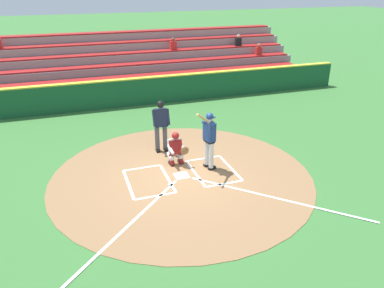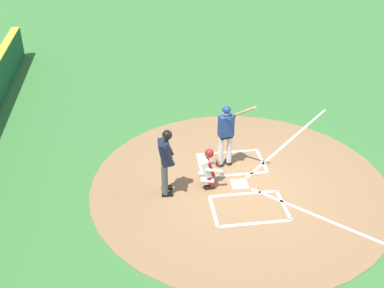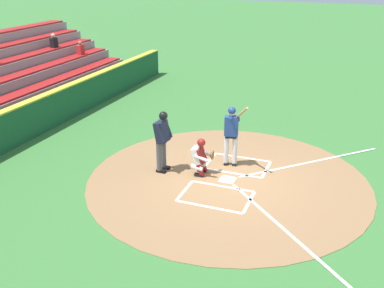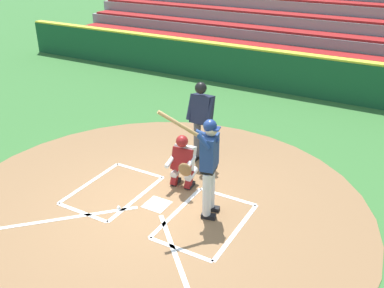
% 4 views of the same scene
% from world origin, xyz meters
% --- Properties ---
extents(ground_plane, '(120.00, 120.00, 0.00)m').
position_xyz_m(ground_plane, '(0.00, 0.00, 0.00)').
color(ground_plane, '#387033').
extents(dirt_circle, '(8.00, 8.00, 0.01)m').
position_xyz_m(dirt_circle, '(0.00, 0.00, 0.01)').
color(dirt_circle, olive).
rests_on(dirt_circle, ground).
extents(home_plate_and_chalk, '(7.93, 4.91, 0.01)m').
position_xyz_m(home_plate_and_chalk, '(0.00, 0.88, 0.01)').
color(home_plate_and_chalk, white).
rests_on(home_plate_and_chalk, dirt_circle).
extents(batter, '(0.85, 0.86, 2.13)m').
position_xyz_m(batter, '(-0.98, -0.21, 1.10)').
color(batter, silver).
rests_on(batter, ground).
extents(catcher, '(0.62, 0.61, 1.13)m').
position_xyz_m(catcher, '(-0.08, -0.85, 0.59)').
color(catcher, black).
rests_on(catcher, ground).
extents(plate_umpire, '(0.59, 0.43, 1.86)m').
position_xyz_m(plate_umpire, '(0.11, -1.98, 1.08)').
color(plate_umpire, '#4C4C51').
rests_on(plate_umpire, ground).
extents(baseball, '(0.07, 0.07, 0.07)m').
position_xyz_m(baseball, '(0.54, 0.47, 0.04)').
color(baseball, white).
rests_on(baseball, ground).
extents(backstop_wall, '(22.00, 0.36, 1.31)m').
position_xyz_m(backstop_wall, '(0.00, -7.50, 0.65)').
color(backstop_wall, '#19512D').
rests_on(backstop_wall, ground).
extents(bleacher_stand, '(20.00, 5.10, 3.00)m').
position_xyz_m(bleacher_stand, '(-0.00, -11.33, 1.00)').
color(bleacher_stand, gray).
rests_on(bleacher_stand, ground).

